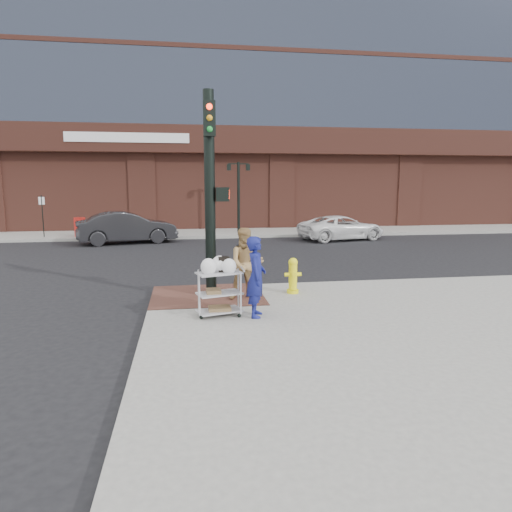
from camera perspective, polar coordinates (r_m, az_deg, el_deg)
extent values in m
plane|color=black|center=(10.91, -2.68, -6.71)|extent=(220.00, 220.00, 0.00)
cube|color=gray|center=(44.66, 8.90, 5.31)|extent=(65.00, 36.00, 0.15)
cube|color=#543327|center=(11.69, -6.11, -4.88)|extent=(2.80, 2.40, 0.01)
cube|color=brown|center=(43.35, -0.54, 24.08)|extent=(42.00, 26.00, 28.00)
cylinder|color=black|center=(26.63, -2.19, 7.35)|extent=(0.16, 0.16, 4.00)
cube|color=black|center=(26.64, -2.22, 11.44)|extent=(1.20, 0.06, 0.06)
cube|color=black|center=(26.58, -3.42, 11.01)|extent=(0.22, 0.22, 0.35)
cube|color=black|center=(26.70, -1.02, 11.01)|extent=(0.22, 0.22, 0.35)
cylinder|color=black|center=(26.54, -25.11, 4.55)|extent=(0.05, 0.05, 2.20)
cylinder|color=black|center=(11.26, -5.79, 7.42)|extent=(0.26, 0.26, 5.00)
cube|color=black|center=(11.28, -4.25, 7.70)|extent=(0.32, 0.28, 0.34)
cube|color=#FF260C|center=(11.29, -3.44, 7.71)|extent=(0.02, 0.18, 0.22)
cube|color=black|center=(11.07, -5.86, 16.73)|extent=(0.28, 0.18, 0.80)
imported|color=navy|center=(9.66, 0.02, -2.61)|extent=(0.53, 0.70, 1.72)
imported|color=#A4804D|center=(11.09, -1.22, -0.99)|extent=(0.86, 0.68, 1.76)
imported|color=black|center=(23.54, -15.83, 3.46)|extent=(5.04, 2.76, 1.58)
imported|color=white|center=(24.46, 10.66, 3.49)|extent=(4.94, 3.11, 1.27)
cube|color=#ABABB1|center=(9.70, -4.63, -2.13)|extent=(1.03, 0.74, 0.03)
cube|color=#ABABB1|center=(9.80, -4.60, -4.67)|extent=(1.03, 0.74, 0.03)
cube|color=#ABABB1|center=(9.90, -4.57, -6.82)|extent=(1.03, 0.74, 0.03)
cube|color=black|center=(9.73, -4.06, -1.11)|extent=(0.23, 0.14, 0.33)
cube|color=brown|center=(9.78, -5.32, -4.40)|extent=(0.31, 0.35, 0.08)
cube|color=brown|center=(9.88, -4.57, -6.53)|extent=(0.47, 0.37, 0.07)
cylinder|color=#FFF415|center=(11.91, 4.61, -4.42)|extent=(0.30, 0.30, 0.09)
cylinder|color=#FFF415|center=(11.82, 4.63, -2.57)|extent=(0.22, 0.22, 0.67)
sphere|color=#FFF415|center=(11.75, 4.65, -0.80)|extent=(0.24, 0.24, 0.24)
cylinder|color=#FFF415|center=(11.81, 4.63, -2.31)|extent=(0.44, 0.10, 0.10)
cube|color=#AC1913|center=(25.97, -21.15, 3.41)|extent=(0.55, 0.52, 1.02)
cube|color=#1A35AB|center=(25.70, -16.04, 3.64)|extent=(0.53, 0.50, 1.04)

